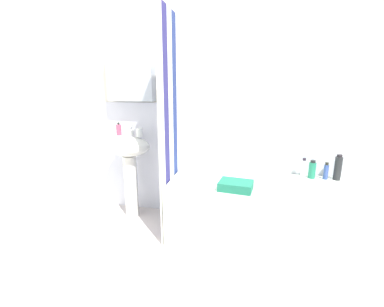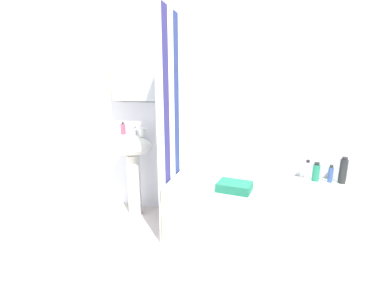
{
  "view_description": "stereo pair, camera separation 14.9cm",
  "coord_description": "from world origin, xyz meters",
  "px_view_note": "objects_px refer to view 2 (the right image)",
  "views": [
    {
      "loc": [
        0.23,
        -1.42,
        1.36
      ],
      "look_at": [
        -0.24,
        0.82,
        0.78
      ],
      "focal_mm": 24.82,
      "sensor_mm": 36.0,
      "label": 1
    },
    {
      "loc": [
        0.38,
        -1.38,
        1.36
      ],
      "look_at": [
        -0.24,
        0.82,
        0.78
      ],
      "focal_mm": 24.82,
      "sensor_mm": 36.0,
      "label": 2
    }
  ],
  "objects_px": {
    "sink": "(133,158)",
    "bathtub": "(258,212)",
    "body_wash_bottle": "(316,172)",
    "towel_folded": "(234,187)",
    "toothbrush_cup": "(142,132)",
    "lotion_bottle": "(343,171)",
    "soap_dispenser": "(123,129)",
    "conditioner_bottle": "(307,170)",
    "shampoo_bottle": "(330,174)"
  },
  "relations": [
    {
      "from": "towel_folded",
      "to": "soap_dispenser",
      "type": "bearing_deg",
      "value": 161.34
    },
    {
      "from": "toothbrush_cup",
      "to": "body_wash_bottle",
      "type": "distance_m",
      "value": 1.71
    },
    {
      "from": "soap_dispenser",
      "to": "bathtub",
      "type": "bearing_deg",
      "value": -8.76
    },
    {
      "from": "shampoo_bottle",
      "to": "body_wash_bottle",
      "type": "bearing_deg",
      "value": 177.14
    },
    {
      "from": "lotion_bottle",
      "to": "toothbrush_cup",
      "type": "bearing_deg",
      "value": -178.02
    },
    {
      "from": "toothbrush_cup",
      "to": "lotion_bottle",
      "type": "bearing_deg",
      "value": 1.98
    },
    {
      "from": "soap_dispenser",
      "to": "bathtub",
      "type": "relative_size",
      "value": 0.08
    },
    {
      "from": "soap_dispenser",
      "to": "conditioner_bottle",
      "type": "relative_size",
      "value": 0.73
    },
    {
      "from": "toothbrush_cup",
      "to": "body_wash_bottle",
      "type": "xyz_separation_m",
      "value": [
        1.68,
        0.07,
        -0.3
      ]
    },
    {
      "from": "bathtub",
      "to": "body_wash_bottle",
      "type": "distance_m",
      "value": 0.64
    },
    {
      "from": "shampoo_bottle",
      "to": "towel_folded",
      "type": "height_order",
      "value": "shampoo_bottle"
    },
    {
      "from": "soap_dispenser",
      "to": "bathtub",
      "type": "distance_m",
      "value": 1.61
    },
    {
      "from": "sink",
      "to": "bathtub",
      "type": "relative_size",
      "value": 0.54
    },
    {
      "from": "towel_folded",
      "to": "bathtub",
      "type": "bearing_deg",
      "value": 44.66
    },
    {
      "from": "sink",
      "to": "soap_dispenser",
      "type": "distance_m",
      "value": 0.33
    },
    {
      "from": "sink",
      "to": "toothbrush_cup",
      "type": "relative_size",
      "value": 9.96
    },
    {
      "from": "towel_folded",
      "to": "shampoo_bottle",
      "type": "bearing_deg",
      "value": 28.53
    },
    {
      "from": "sink",
      "to": "towel_folded",
      "type": "bearing_deg",
      "value": -17.12
    },
    {
      "from": "conditioner_bottle",
      "to": "towel_folded",
      "type": "height_order",
      "value": "conditioner_bottle"
    },
    {
      "from": "conditioner_bottle",
      "to": "body_wash_bottle",
      "type": "bearing_deg",
      "value": -16.19
    },
    {
      "from": "body_wash_bottle",
      "to": "shampoo_bottle",
      "type": "bearing_deg",
      "value": -2.86
    },
    {
      "from": "sink",
      "to": "bathtub",
      "type": "distance_m",
      "value": 1.37
    },
    {
      "from": "shampoo_bottle",
      "to": "conditioner_bottle",
      "type": "distance_m",
      "value": 0.2
    },
    {
      "from": "body_wash_bottle",
      "to": "sink",
      "type": "bearing_deg",
      "value": -176.79
    },
    {
      "from": "soap_dispenser",
      "to": "toothbrush_cup",
      "type": "relative_size",
      "value": 1.55
    },
    {
      "from": "shampoo_bottle",
      "to": "soap_dispenser",
      "type": "bearing_deg",
      "value": -179.57
    },
    {
      "from": "toothbrush_cup",
      "to": "shampoo_bottle",
      "type": "relative_size",
      "value": 0.54
    },
    {
      "from": "sink",
      "to": "conditioner_bottle",
      "type": "height_order",
      "value": "sink"
    },
    {
      "from": "body_wash_bottle",
      "to": "towel_folded",
      "type": "xyz_separation_m",
      "value": [
        -0.68,
        -0.44,
        -0.05
      ]
    },
    {
      "from": "toothbrush_cup",
      "to": "conditioner_bottle",
      "type": "distance_m",
      "value": 1.64
    },
    {
      "from": "bathtub",
      "to": "toothbrush_cup",
      "type": "bearing_deg",
      "value": 171.59
    },
    {
      "from": "sink",
      "to": "shampoo_bottle",
      "type": "height_order",
      "value": "sink"
    },
    {
      "from": "lotion_bottle",
      "to": "conditioner_bottle",
      "type": "xyz_separation_m",
      "value": [
        -0.29,
        0.02,
        -0.03
      ]
    },
    {
      "from": "sink",
      "to": "conditioner_bottle",
      "type": "distance_m",
      "value": 1.72
    },
    {
      "from": "body_wash_bottle",
      "to": "conditioner_bottle",
      "type": "xyz_separation_m",
      "value": [
        -0.07,
        0.02,
        0.01
      ]
    },
    {
      "from": "sink",
      "to": "lotion_bottle",
      "type": "xyz_separation_m",
      "value": [
        2.01,
        0.1,
        0.0
      ]
    },
    {
      "from": "soap_dispenser",
      "to": "conditioner_bottle",
      "type": "height_order",
      "value": "soap_dispenser"
    },
    {
      "from": "lotion_bottle",
      "to": "towel_folded",
      "type": "relative_size",
      "value": 0.88
    },
    {
      "from": "bathtub",
      "to": "towel_folded",
      "type": "relative_size",
      "value": 5.88
    },
    {
      "from": "lotion_bottle",
      "to": "body_wash_bottle",
      "type": "height_order",
      "value": "lotion_bottle"
    },
    {
      "from": "lotion_bottle",
      "to": "towel_folded",
      "type": "bearing_deg",
      "value": -153.89
    },
    {
      "from": "lotion_bottle",
      "to": "bathtub",
      "type": "bearing_deg",
      "value": -160.83
    },
    {
      "from": "lotion_bottle",
      "to": "shampoo_bottle",
      "type": "distance_m",
      "value": 0.11
    },
    {
      "from": "lotion_bottle",
      "to": "sink",
      "type": "bearing_deg",
      "value": -177.16
    },
    {
      "from": "lotion_bottle",
      "to": "conditioner_bottle",
      "type": "bearing_deg",
      "value": 175.61
    },
    {
      "from": "bathtub",
      "to": "shampoo_bottle",
      "type": "bearing_deg",
      "value": 21.6
    },
    {
      "from": "toothbrush_cup",
      "to": "lotion_bottle",
      "type": "distance_m",
      "value": 1.92
    },
    {
      "from": "shampoo_bottle",
      "to": "body_wash_bottle",
      "type": "height_order",
      "value": "body_wash_bottle"
    },
    {
      "from": "toothbrush_cup",
      "to": "bathtub",
      "type": "relative_size",
      "value": 0.05
    },
    {
      "from": "conditioner_bottle",
      "to": "bathtub",
      "type": "bearing_deg",
      "value": -146.99
    }
  ]
}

